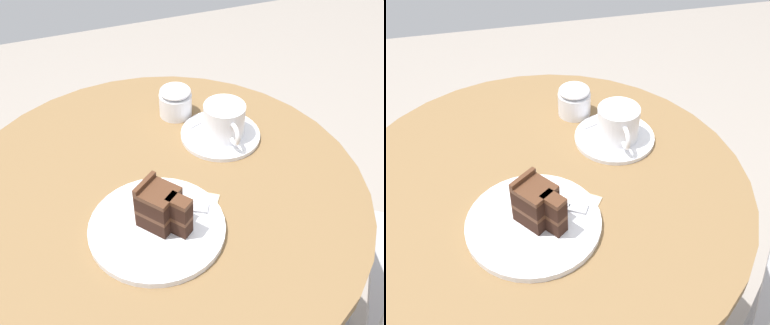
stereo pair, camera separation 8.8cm
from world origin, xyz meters
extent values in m
cylinder|color=brown|center=(0.00, 0.00, 0.73)|extent=(0.78, 0.78, 0.03)
cylinder|color=#B7B7BC|center=(0.00, 0.00, 0.37)|extent=(0.07, 0.07, 0.70)
cylinder|color=white|center=(-0.10, 0.17, 0.75)|extent=(0.16, 0.16, 0.01)
cylinder|color=white|center=(-0.10, 0.17, 0.79)|extent=(0.09, 0.09, 0.07)
cylinder|color=beige|center=(-0.10, 0.17, 0.83)|extent=(0.08, 0.08, 0.00)
torus|color=white|center=(-0.05, 0.17, 0.79)|extent=(0.05, 0.01, 0.05)
cube|color=#B7B7BC|center=(-0.15, 0.15, 0.76)|extent=(0.03, 0.08, 0.00)
ellipsoid|color=#B7B7BC|center=(-0.17, 0.20, 0.76)|extent=(0.02, 0.02, 0.00)
cylinder|color=white|center=(0.09, -0.03, 0.75)|extent=(0.23, 0.23, 0.01)
cube|color=black|center=(0.09, -0.02, 0.77)|extent=(0.08, 0.08, 0.03)
cube|color=black|center=(0.12, 0.00, 0.77)|extent=(0.05, 0.04, 0.03)
cube|color=#4C2B19|center=(0.09, -0.02, 0.79)|extent=(0.08, 0.08, 0.01)
cube|color=#4C2B19|center=(0.12, 0.00, 0.79)|extent=(0.05, 0.04, 0.01)
cube|color=black|center=(0.09, -0.02, 0.81)|extent=(0.08, 0.08, 0.03)
cube|color=black|center=(0.12, 0.00, 0.81)|extent=(0.05, 0.04, 0.03)
cube|color=#4C2B19|center=(0.09, -0.02, 0.83)|extent=(0.08, 0.08, 0.01)
cube|color=#4C2B19|center=(0.12, 0.00, 0.83)|extent=(0.05, 0.04, 0.01)
cube|color=#4C2B19|center=(0.07, -0.04, 0.80)|extent=(0.04, 0.05, 0.08)
cube|color=#B7B7BC|center=(0.05, -0.01, 0.76)|extent=(0.05, 0.09, 0.00)
cube|color=#B7B7BC|center=(0.08, 0.05, 0.76)|extent=(0.04, 0.04, 0.00)
cube|color=beige|center=(0.07, 0.01, 0.75)|extent=(0.18, 0.18, 0.00)
cube|color=beige|center=(0.06, -0.01, 0.75)|extent=(0.16, 0.16, 0.00)
cylinder|color=#9E9EA3|center=(0.04, 0.56, 0.23)|extent=(0.02, 0.02, 0.46)
cylinder|color=white|center=(-0.21, 0.10, 0.77)|extent=(0.07, 0.07, 0.05)
ellipsoid|color=white|center=(-0.21, 0.10, 0.81)|extent=(0.07, 0.07, 0.02)
camera|label=1|loc=(0.61, -0.16, 1.38)|focal=45.00mm
camera|label=2|loc=(0.64, -0.07, 1.38)|focal=45.00mm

